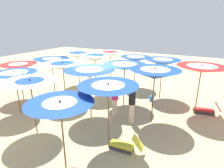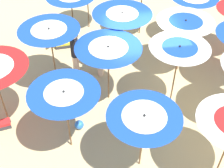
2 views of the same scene
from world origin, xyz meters
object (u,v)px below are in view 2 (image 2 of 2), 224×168
at_px(beach_umbrella_6, 185,25).
at_px(beachgoer_1, 100,55).
at_px(beach_ball, 79,125).
at_px(lounger_2, 152,105).
at_px(beach_umbrella_13, 50,34).
at_px(beachgoer_0, 75,53).
at_px(beach_umbrella_7, 194,0).
at_px(beach_umbrella_8, 64,97).
at_px(beach_umbrella_5, 179,52).
at_px(beach_umbrella_14, 71,0).
at_px(beach_umbrella_9, 108,51).
at_px(lounger_0, 62,43).
at_px(beach_umbrella_4, 144,121).
at_px(beach_umbrella_10, 122,17).

distance_m(beach_umbrella_6, beachgoer_1, 3.33).
bearing_deg(beach_ball, lounger_2, 100.82).
height_order(beach_umbrella_6, beachgoer_1, beach_umbrella_6).
xyz_separation_m(beach_umbrella_13, beachgoer_0, (-0.45, 0.78, -1.22)).
relative_size(beach_umbrella_7, beach_umbrella_8, 0.90).
distance_m(beach_umbrella_5, beach_ball, 4.02).
xyz_separation_m(beach_umbrella_7, beach_umbrella_14, (-0.28, -5.11, 0.24)).
height_order(lounger_2, beach_ball, lounger_2).
height_order(beach_umbrella_9, beach_umbrella_13, beach_umbrella_13).
xyz_separation_m(lounger_0, beachgoer_1, (2.13, 1.47, 0.74)).
distance_m(beach_umbrella_4, beachgoer_0, 4.85).
xyz_separation_m(beach_umbrella_9, lounger_2, (0.79, 1.42, -1.92)).
distance_m(beach_umbrella_13, beach_umbrella_14, 2.61).
xyz_separation_m(beach_umbrella_5, beach_umbrella_6, (-1.81, 0.84, -0.21)).
relative_size(beach_umbrella_9, beachgoer_1, 1.28).
xyz_separation_m(beach_umbrella_14, beachgoer_0, (2.01, -0.06, -1.16)).
xyz_separation_m(beach_umbrella_5, beach_ball, (0.69, -3.33, -2.13)).
xyz_separation_m(beach_umbrella_5, beachgoer_1, (-1.92, -2.30, -1.33)).
relative_size(beach_umbrella_13, beach_umbrella_14, 1.03).
distance_m(beach_umbrella_5, beach_umbrella_6, 2.01).
xyz_separation_m(beach_umbrella_4, lounger_0, (-6.40, -2.13, -1.76)).
relative_size(beach_umbrella_6, beach_umbrella_10, 0.97).
xyz_separation_m(beach_umbrella_4, beach_umbrella_10, (-4.91, 0.27, 0.18)).
bearing_deg(beach_umbrella_10, beach_umbrella_14, -131.00).
bearing_deg(beachgoer_0, beach_umbrella_5, -142.42).
distance_m(beach_umbrella_14, lounger_2, 5.36).
distance_m(beach_umbrella_5, beach_umbrella_13, 4.36).
relative_size(beach_umbrella_8, beach_umbrella_14, 0.98).
bearing_deg(beach_umbrella_4, beach_umbrella_8, -116.88).
bearing_deg(lounger_0, beach_umbrella_9, -69.12).
xyz_separation_m(beach_umbrella_14, lounger_0, (0.08, -0.59, -1.96)).
bearing_deg(lounger_2, beach_umbrella_6, 47.79).
xyz_separation_m(beach_umbrella_8, beach_umbrella_9, (-1.93, 1.48, -0.02)).
xyz_separation_m(beach_umbrella_8, beach_ball, (-0.65, 0.30, -1.98)).
relative_size(beach_umbrella_5, beachgoer_0, 1.33).
distance_m(beachgoer_0, beach_ball, 2.95).
xyz_separation_m(beach_umbrella_5, beach_umbrella_7, (-3.86, 1.93, -0.36)).
xyz_separation_m(beach_umbrella_4, beach_umbrella_9, (-2.94, -0.52, 0.14)).
xyz_separation_m(beach_umbrella_13, lounger_2, (1.87, 3.29, -2.04)).
bearing_deg(lounger_0, beach_umbrella_4, -75.65).
bearing_deg(beach_umbrella_5, beach_umbrella_14, -142.43).
relative_size(beach_umbrella_6, lounger_2, 1.78).
height_order(beachgoer_0, beach_ball, beachgoer_0).
relative_size(lounger_0, beachgoer_1, 0.66).
xyz_separation_m(beach_umbrella_7, beach_umbrella_10, (1.30, -3.30, 0.23)).
bearing_deg(lounger_0, beach_umbrella_8, -92.63).
relative_size(beach_umbrella_10, beachgoer_0, 1.25).
height_order(beach_umbrella_5, beach_umbrella_8, beach_umbrella_5).
relative_size(beach_umbrella_4, beach_umbrella_7, 1.03).
bearing_deg(beach_umbrella_9, beach_umbrella_8, -37.45).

